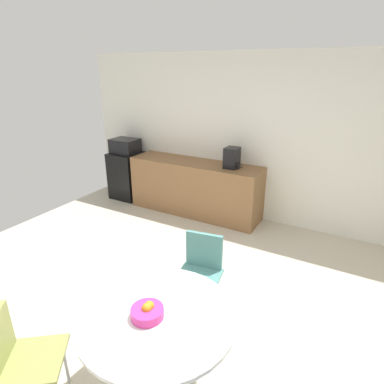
% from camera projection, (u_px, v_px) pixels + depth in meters
% --- Properties ---
extents(ground_plane, '(6.00, 6.00, 0.00)m').
position_uv_depth(ground_plane, '(132.00, 327.00, 3.15)').
color(ground_plane, beige).
extents(wall_back, '(6.00, 0.10, 2.60)m').
position_uv_depth(wall_back, '(248.00, 139.00, 5.12)').
color(wall_back, white).
rests_on(wall_back, ground_plane).
extents(counter_block, '(2.25, 0.60, 0.90)m').
position_uv_depth(counter_block, '(195.00, 188.00, 5.49)').
color(counter_block, brown).
rests_on(counter_block, ground_plane).
extents(mini_fridge, '(0.54, 0.54, 0.87)m').
position_uv_depth(mini_fridge, '(127.00, 175.00, 6.17)').
color(mini_fridge, black).
rests_on(mini_fridge, ground_plane).
extents(microwave, '(0.48, 0.38, 0.26)m').
position_uv_depth(microwave, '(125.00, 146.00, 5.96)').
color(microwave, black).
rests_on(microwave, mini_fridge).
extents(round_table, '(1.13, 1.13, 0.73)m').
position_uv_depth(round_table, '(158.00, 329.00, 2.34)').
color(round_table, silver).
rests_on(round_table, ground_plane).
extents(chair_teal, '(0.48, 0.48, 0.83)m').
position_uv_depth(chair_teal, '(201.00, 265.00, 3.23)').
color(chair_teal, silver).
rests_on(chair_teal, ground_plane).
extents(chair_olive, '(0.59, 0.59, 0.83)m').
position_uv_depth(chair_olive, '(16.00, 353.00, 2.24)').
color(chair_olive, silver).
rests_on(chair_olive, ground_plane).
extents(fruit_bowl, '(0.23, 0.23, 0.11)m').
position_uv_depth(fruit_bowl, '(147.00, 311.00, 2.25)').
color(fruit_bowl, '#D8338C').
rests_on(fruit_bowl, round_table).
extents(mug_white, '(0.13, 0.08, 0.09)m').
position_uv_depth(mug_white, '(237.00, 166.00, 4.96)').
color(mug_white, black).
rests_on(mug_white, counter_block).
extents(coffee_maker, '(0.20, 0.24, 0.32)m').
position_uv_depth(coffee_maker, '(232.00, 158.00, 4.97)').
color(coffee_maker, black).
rests_on(coffee_maker, counter_block).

